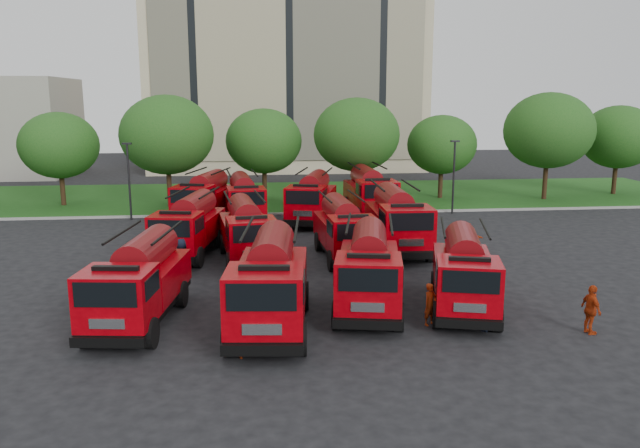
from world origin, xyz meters
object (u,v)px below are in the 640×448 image
Objects in this scene: fire_truck_9 at (244,199)px; firefighter_3 at (486,331)px; fire_truck_0 at (139,281)px; fire_truck_1 at (270,282)px; fire_truck_6 at (344,229)px; fire_truck_8 at (205,197)px; firefighter_5 at (466,255)px; fire_truck_2 at (369,269)px; fire_truck_11 at (369,192)px; fire_truck_4 at (190,226)px; fire_truck_7 at (397,220)px; fire_truck_10 at (312,198)px; firefighter_0 at (429,325)px; firefighter_4 at (182,276)px; firefighter_1 at (236,358)px; fire_truck_5 at (247,231)px; firefighter_2 at (589,334)px; fire_truck_3 at (464,272)px.

firefighter_3 is at bearing -72.58° from fire_truck_9.
fire_truck_0 is 18.49m from fire_truck_9.
firefighter_3 is at bearing -3.63° from fire_truck_1.
fire_truck_8 is at bearing 122.81° from fire_truck_6.
firefighter_5 is at bearing -46.28° from fire_truck_9.
fire_truck_11 reaches higher than fire_truck_2.
fire_truck_11 reaches higher than fire_truck_9.
fire_truck_4 is 0.96× the size of fire_truck_7.
fire_truck_10 reaches higher than firefighter_0.
firefighter_0 is (2.46, -19.25, -1.58)m from fire_truck_10.
firefighter_0 is 11.95m from firefighter_4.
firefighter_1 is at bearing 156.95° from firefighter_4.
fire_truck_5 is 13.68m from fire_truck_11.
firefighter_1 is at bearing -69.19° from fire_truck_8.
firefighter_5 is at bearing -4.17° from fire_truck_6.
firefighter_4 is (-0.00, -3.93, -1.53)m from fire_truck_4.
fire_truck_8 is at bearing 117.69° from firefighter_1.
fire_truck_6 is 3.80× the size of firefighter_2.
firefighter_2 is at bearing -41.93° from fire_truck_8.
fire_truck_3 is 0.93× the size of fire_truck_7.
fire_truck_1 reaches higher than fire_truck_6.
fire_truck_10 is at bearing 65.55° from firefighter_0.
firefighter_3 is (8.37, -10.61, -1.50)m from fire_truck_5.
fire_truck_7 is (6.97, 10.66, 0.01)m from fire_truck_1.
firefighter_0 is 5.42m from firefighter_2.
fire_truck_2 is at bearing -172.38° from fire_truck_3.
fire_truck_4 is 0.97× the size of fire_truck_8.
fire_truck_5 is at bearing 41.55° from firefighter_2.
fire_truck_10 is 4.19× the size of firefighter_5.
firefighter_4 is (-11.13, -13.54, -1.65)m from fire_truck_11.
fire_truck_2 is 9.10m from fire_truck_5.
fire_truck_11 is at bearing -78.30° from firefighter_4.
fire_truck_7 is (7.90, 1.27, 0.14)m from fire_truck_5.
firefighter_5 is at bearing -21.65° from fire_truck_7.
firefighter_3 reaches higher than firefighter_4.
fire_truck_4 reaches higher than fire_truck_5.
fire_truck_9 is (-8.20, 8.45, -0.11)m from fire_truck_7.
fire_truck_2 is 3.80× the size of firefighter_3.
fire_truck_10 is 4.36m from fire_truck_11.
fire_truck_11 is at bearing 90.36° from fire_truck_2.
fire_truck_11 is 24.57m from firefighter_1.
fire_truck_7 is 3.93× the size of firefighter_3.
fire_truck_8 reaches higher than fire_truck_0.
fire_truck_2 is 8.04m from firefighter_2.
fire_truck_9 is 3.98× the size of firefighter_5.
firefighter_2 is at bearing -50.74° from fire_truck_5.
fire_truck_4 is 9.27m from fire_truck_8.
fire_truck_10 is 0.99× the size of fire_truck_11.
firefighter_5 is (6.51, 7.62, -1.53)m from fire_truck_2.
fire_truck_7 reaches higher than firefighter_3.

